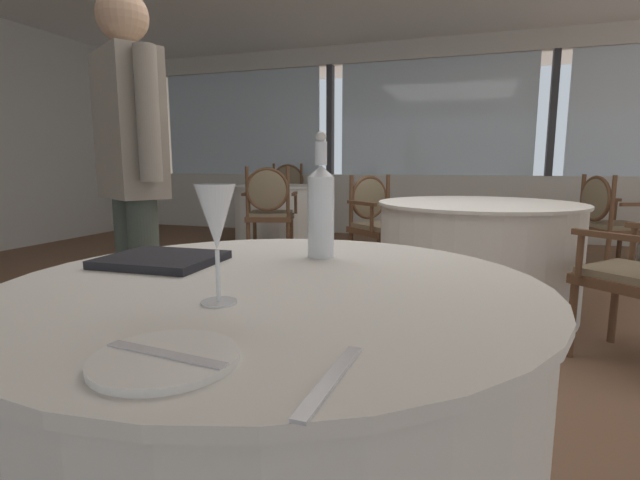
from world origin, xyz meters
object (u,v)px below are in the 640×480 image
side_plate (165,359)px  dining_chair_1_0 (287,193)px  dining_chair_1_1 (269,206)px  wine_glass (216,220)px  menu_book (162,259)px  dining_chair_0_0 (608,218)px  dining_chair_2_1 (378,218)px  diner_person_0 (132,166)px  water_bottle (321,208)px

side_plate → dining_chair_1_0: dining_chair_1_0 is taller
side_plate → dining_chair_1_1: dining_chair_1_1 is taller
wine_glass → menu_book: (-0.31, 0.25, -0.14)m
menu_book → dining_chair_1_1: dining_chair_1_1 is taller
menu_book → dining_chair_1_0: (-1.83, 5.26, -0.16)m
wine_glass → dining_chair_1_0: size_ratio=0.21×
wine_glass → dining_chair_0_0: size_ratio=0.23×
menu_book → dining_chair_2_1: bearing=89.3°
dining_chair_2_1 → diner_person_0: 2.39m
side_plate → menu_book: 0.63m
side_plate → dining_chair_2_1: 3.55m
menu_book → dining_chair_0_0: (1.84, 3.68, -0.22)m
side_plate → menu_book: bearing=127.3°
side_plate → diner_person_0: bearing=131.0°
wine_glass → dining_chair_1_1: (-1.55, 3.61, -0.32)m
dining_chair_1_0 → dining_chair_1_1: 2.00m
wine_glass → dining_chair_1_0: 5.92m
menu_book → diner_person_0: bearing=131.4°
water_bottle → dining_chair_1_0: water_bottle is taller
dining_chair_1_0 → side_plate: bearing=3.8°
water_bottle → dining_chair_1_1: 3.54m
diner_person_0 → dining_chair_1_0: bearing=-135.5°
dining_chair_1_0 → diner_person_0: (1.11, -4.49, 0.39)m
wine_glass → menu_book: 0.43m
water_bottle → dining_chair_0_0: size_ratio=0.36×
water_bottle → menu_book: water_bottle is taller
water_bottle → dining_chair_0_0: 3.79m
menu_book → dining_chair_1_0: bearing=107.4°
side_plate → wine_glass: 0.29m
wine_glass → side_plate: bearing=-74.4°
dining_chair_0_0 → dining_chair_1_0: 4.00m
dining_chair_1_0 → diner_person_0: 4.65m
dining_chair_1_1 → diner_person_0: size_ratio=0.57×
dining_chair_1_0 → dining_chair_2_1: bearing=21.2°
wine_glass → diner_person_0: (-1.03, 1.02, 0.09)m
side_plate → dining_chair_0_0: bearing=70.7°
dining_chair_1_0 → diner_person_0: bearing=-3.3°
dining_chair_1_1 → dining_chair_2_1: bearing=-123.0°
dining_chair_1_1 → diner_person_0: (0.52, -2.59, 0.41)m
dining_chair_0_0 → dining_chair_1_1: (-3.09, -0.33, 0.04)m
dining_chair_0_0 → diner_person_0: bearing=-153.9°
menu_book → diner_person_0: (-0.72, 0.76, 0.23)m
water_bottle → dining_chair_2_1: water_bottle is taller
water_bottle → dining_chair_2_1: bearing=98.3°
menu_book → side_plate: bearing=-54.5°
water_bottle → wine_glass: water_bottle is taller
dining_chair_0_0 → dining_chair_2_1: size_ratio=1.00×
wine_glass → dining_chair_1_1: 3.94m
menu_book → dining_chair_1_0: 5.57m
wine_glass → dining_chair_1_0: (-2.14, 5.51, -0.30)m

